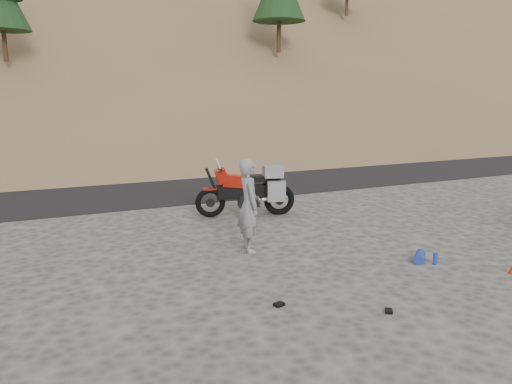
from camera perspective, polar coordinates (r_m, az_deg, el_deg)
ground at (r=8.72m, az=1.45°, el=-8.72°), size 140.00×140.00×0.00m
road at (r=17.01m, az=-12.20°, el=0.73°), size 120.00×7.00×0.05m
hillside at (r=49.04m, az=-21.80°, el=19.71°), size 120.00×73.00×46.72m
motorcycle at (r=12.33m, az=-0.67°, el=0.16°), size 2.45×1.07×1.48m
man at (r=9.69m, az=-0.79°, el=-6.70°), size 0.53×0.71×1.79m
gear_blue_mat at (r=9.52m, az=18.20°, el=-7.04°), size 0.44×0.42×0.17m
gear_bottle at (r=9.42m, az=19.82°, el=-7.19°), size 0.10×0.10×0.21m
gear_funnel at (r=9.48m, az=27.26°, el=-7.83°), size 0.17×0.17×0.17m
gear_glove_a at (r=7.26m, az=2.65°, el=-12.71°), size 0.17×0.14×0.04m
gear_glove_b at (r=7.28m, az=14.92°, el=-13.01°), size 0.16×0.17×0.04m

